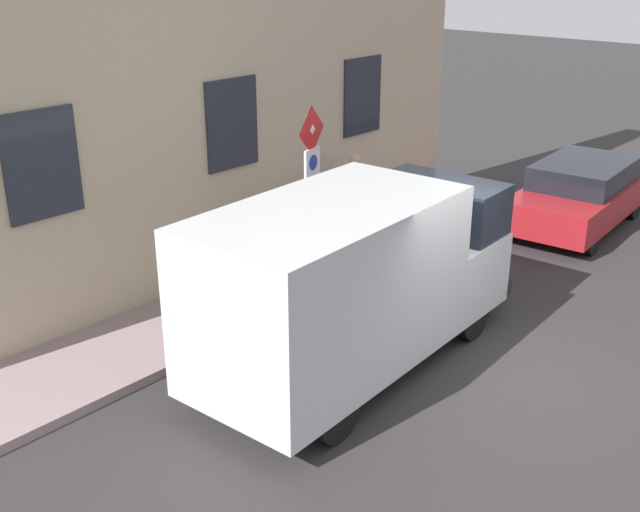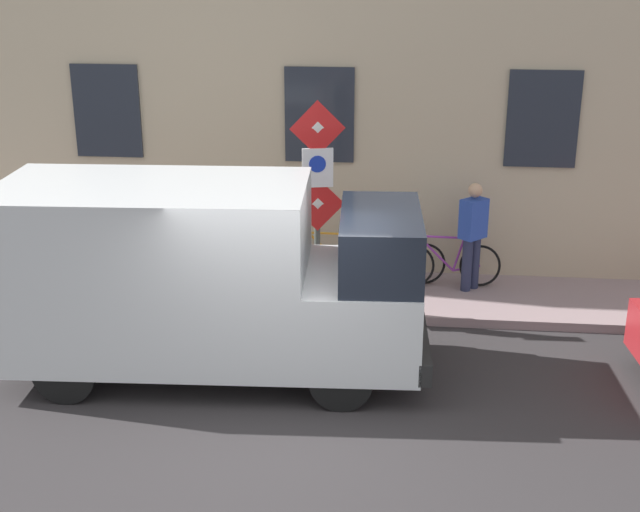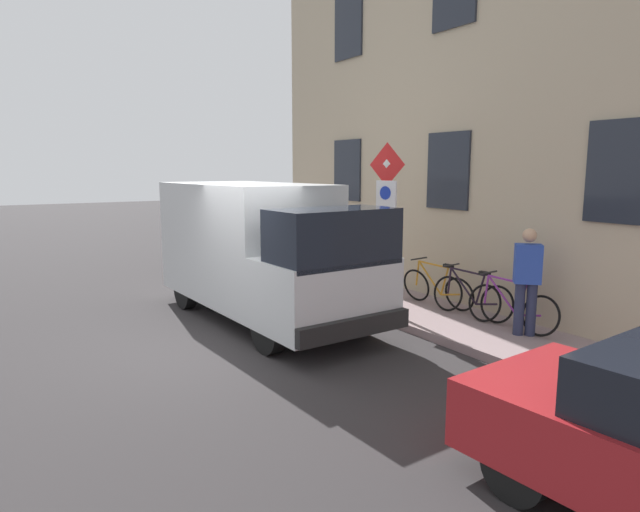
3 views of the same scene
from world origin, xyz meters
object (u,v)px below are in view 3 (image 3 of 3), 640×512
object	(u,v)px
delivery_van	(261,248)
litter_bin	(362,279)
bicycle_purple	(511,307)
bicycle_orange	(437,287)
pedestrian	(527,278)
bicycle_black	(471,296)
sign_post_stacked	(386,210)

from	to	relation	value
delivery_van	litter_bin	distance (m)	2.21
bicycle_purple	delivery_van	bearing A→B (deg)	38.02
delivery_van	bicycle_orange	xyz separation A→B (m)	(3.03, -1.44, -0.82)
bicycle_purple	pedestrian	size ratio (longest dim) A/B	1.00
bicycle_orange	litter_bin	distance (m)	1.47
bicycle_black	pedestrian	world-z (taller)	pedestrian
delivery_van	pedestrian	xyz separation A→B (m)	(2.90, -3.54, -0.26)
sign_post_stacked	pedestrian	world-z (taller)	sign_post_stacked
delivery_van	litter_bin	world-z (taller)	delivery_van
bicycle_black	bicycle_orange	distance (m)	0.87
bicycle_black	litter_bin	xyz separation A→B (m)	(-0.97, 1.96, 0.08)
delivery_van	pedestrian	size ratio (longest dim) A/B	3.15
sign_post_stacked	bicycle_orange	xyz separation A→B (m)	(1.12, -0.20, -1.54)
litter_bin	bicycle_orange	bearing A→B (deg)	-48.35
bicycle_black	pedestrian	size ratio (longest dim) A/B	1.00
bicycle_orange	pedestrian	size ratio (longest dim) A/B	1.00
sign_post_stacked	pedestrian	bearing A→B (deg)	-66.61
pedestrian	bicycle_purple	bearing A→B (deg)	25.73
sign_post_stacked	litter_bin	size ratio (longest dim) A/B	3.31
delivery_van	pedestrian	bearing A→B (deg)	36.43
bicycle_orange	pedestrian	xyz separation A→B (m)	(-0.12, -2.11, 0.56)
sign_post_stacked	delivery_van	world-z (taller)	sign_post_stacked
bicycle_purple	pedestrian	bearing A→B (deg)	155.73
delivery_van	bicycle_black	bearing A→B (deg)	49.78
sign_post_stacked	delivery_van	size ratio (longest dim) A/B	0.55
delivery_van	bicycle_black	size ratio (longest dim) A/B	3.16
bicycle_black	sign_post_stacked	bearing A→B (deg)	39.90
sign_post_stacked	bicycle_purple	bearing A→B (deg)	-59.98
sign_post_stacked	delivery_van	distance (m)	2.38
sign_post_stacked	bicycle_orange	distance (m)	1.91
pedestrian	bicycle_orange	bearing A→B (deg)	41.04
bicycle_purple	bicycle_black	xyz separation A→B (m)	(-0.00, 0.87, 0.00)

